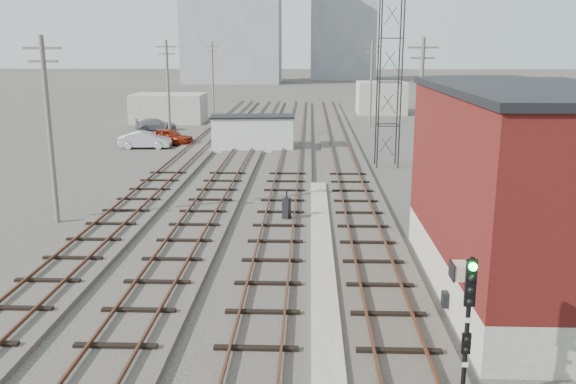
{
  "coord_description": "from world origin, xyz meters",
  "views": [
    {
      "loc": [
        -0.04,
        -8.56,
        8.53
      ],
      "look_at": [
        -0.99,
        17.64,
        2.2
      ],
      "focal_mm": 38.0,
      "sensor_mm": 36.0,
      "label": 1
    }
  ],
  "objects_px": {
    "car_grey": "(156,124)",
    "signal_mast": "(468,323)",
    "site_trailer": "(252,133)",
    "switch_stand": "(287,209)",
    "car_red": "(170,137)",
    "car_silver": "(145,140)"
  },
  "relations": [
    {
      "from": "switch_stand",
      "to": "car_red",
      "type": "bearing_deg",
      "value": 139.83
    },
    {
      "from": "site_trailer",
      "to": "car_silver",
      "type": "distance_m",
      "value": 9.22
    },
    {
      "from": "car_silver",
      "to": "signal_mast",
      "type": "bearing_deg",
      "value": -157.28
    },
    {
      "from": "site_trailer",
      "to": "switch_stand",
      "type": "bearing_deg",
      "value": -85.43
    },
    {
      "from": "site_trailer",
      "to": "car_silver",
      "type": "relative_size",
      "value": 1.64
    },
    {
      "from": "car_silver",
      "to": "car_grey",
      "type": "distance_m",
      "value": 11.34
    },
    {
      "from": "signal_mast",
      "to": "site_trailer",
      "type": "distance_m",
      "value": 37.88
    },
    {
      "from": "car_silver",
      "to": "car_grey",
      "type": "bearing_deg",
      "value": 6.98
    },
    {
      "from": "switch_stand",
      "to": "car_red",
      "type": "height_order",
      "value": "switch_stand"
    },
    {
      "from": "switch_stand",
      "to": "car_silver",
      "type": "distance_m",
      "value": 25.26
    },
    {
      "from": "signal_mast",
      "to": "site_trailer",
      "type": "height_order",
      "value": "signal_mast"
    },
    {
      "from": "signal_mast",
      "to": "car_silver",
      "type": "distance_m",
      "value": 41.4
    },
    {
      "from": "site_trailer",
      "to": "car_grey",
      "type": "relative_size",
      "value": 1.69
    },
    {
      "from": "signal_mast",
      "to": "car_grey",
      "type": "relative_size",
      "value": 0.91
    },
    {
      "from": "signal_mast",
      "to": "site_trailer",
      "type": "xyz_separation_m",
      "value": [
        -8.51,
        36.9,
        -0.76
      ]
    },
    {
      "from": "switch_stand",
      "to": "site_trailer",
      "type": "distance_m",
      "value": 21.58
    },
    {
      "from": "car_red",
      "to": "car_grey",
      "type": "bearing_deg",
      "value": 35.73
    },
    {
      "from": "car_grey",
      "to": "signal_mast",
      "type": "bearing_deg",
      "value": -172.52
    },
    {
      "from": "site_trailer",
      "to": "car_red",
      "type": "relative_size",
      "value": 1.69
    },
    {
      "from": "switch_stand",
      "to": "car_red",
      "type": "distance_m",
      "value": 26.23
    },
    {
      "from": "car_red",
      "to": "site_trailer",
      "type": "bearing_deg",
      "value": -93.3
    },
    {
      "from": "switch_stand",
      "to": "car_grey",
      "type": "xyz_separation_m",
      "value": [
        -14.72,
        32.95,
        -0.09
      ]
    }
  ]
}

